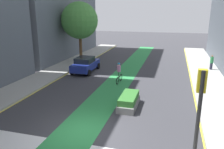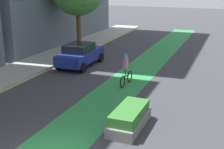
% 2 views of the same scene
% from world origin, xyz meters
% --- Properties ---
extents(ground_plane, '(120.00, 120.00, 0.00)m').
position_xyz_m(ground_plane, '(0.00, 0.00, 0.00)').
color(ground_plane, '#38383D').
extents(bike_lane_paint, '(2.40, 60.00, 0.01)m').
position_xyz_m(bike_lane_paint, '(-0.37, 0.00, 0.00)').
color(bike_lane_paint, '#2D8C47').
rests_on(bike_lane_paint, ground_plane).
extents(curb_stripe_right, '(0.16, 60.00, 0.01)m').
position_xyz_m(curb_stripe_right, '(6.00, 0.00, 0.01)').
color(curb_stripe_right, yellow).
rests_on(curb_stripe_right, ground_plane).
extents(traffic_signal_near_right, '(0.35, 0.52, 3.91)m').
position_xyz_m(traffic_signal_near_right, '(5.42, -0.70, 2.75)').
color(traffic_signal_near_right, black).
rests_on(traffic_signal_near_right, ground_plane).
extents(car_blue_left_far, '(2.08, 4.23, 1.57)m').
position_xyz_m(car_blue_left_far, '(-4.52, 11.34, 0.80)').
color(car_blue_left_far, navy).
rests_on(car_blue_left_far, ground_plane).
extents(cyclist_in_lane, '(0.32, 1.73, 1.86)m').
position_xyz_m(cyclist_in_lane, '(-0.24, 8.58, 0.97)').
color(cyclist_in_lane, black).
rests_on(cyclist_in_lane, ground_plane).
extents(pedestrian_sidewalk_right_a, '(0.34, 0.34, 1.55)m').
position_xyz_m(pedestrian_sidewalk_right_a, '(8.19, 15.25, 0.93)').
color(pedestrian_sidewalk_right_a, '#262638').
rests_on(pedestrian_sidewalk_right_a, sidewalk_right).
extents(street_tree_far, '(4.39, 4.39, 7.11)m').
position_xyz_m(street_tree_far, '(-6.86, 15.65, 5.05)').
color(street_tree_far, brown).
rests_on(street_tree_far, sidewalk_left).
extents(median_planter, '(1.10, 2.63, 0.85)m').
position_xyz_m(median_planter, '(1.63, 3.72, 0.40)').
color(median_planter, slate).
rests_on(median_planter, ground_plane).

